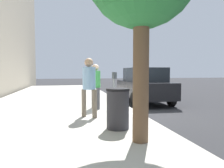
% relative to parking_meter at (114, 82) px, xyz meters
% --- Properties ---
extents(ground_plane, '(80.00, 80.00, 0.00)m').
position_rel_parking_meter_xyz_m(ground_plane, '(-0.09, -0.65, -1.17)').
color(ground_plane, '#2B2B2D').
rests_on(ground_plane, ground).
extents(sidewalk_slab, '(28.00, 6.00, 0.15)m').
position_rel_parking_meter_xyz_m(sidewalk_slab, '(-0.09, 2.35, -1.09)').
color(sidewalk_slab, '#B7B2A8').
rests_on(sidewalk_slab, ground_plane).
extents(parking_meter, '(0.36, 0.12, 1.41)m').
position_rel_parking_meter_xyz_m(parking_meter, '(0.00, 0.00, 0.00)').
color(parking_meter, gray).
rests_on(parking_meter, sidewalk_slab).
extents(pedestrian_at_meter, '(0.50, 0.37, 1.72)m').
position_rel_parking_meter_xyz_m(pedestrian_at_meter, '(-0.03, 0.75, -0.01)').
color(pedestrian_at_meter, '#47474C').
rests_on(pedestrian_at_meter, sidewalk_slab).
extents(pedestrian_bystander, '(0.41, 0.46, 1.84)m').
position_rel_parking_meter_xyz_m(pedestrian_bystander, '(-1.47, 1.14, 0.09)').
color(pedestrian_bystander, '#726656').
rests_on(pedestrian_bystander, sidewalk_slab).
extents(parked_sedan_near, '(4.46, 2.08, 1.77)m').
position_rel_parking_meter_xyz_m(parked_sedan_near, '(2.06, -2.00, -0.27)').
color(parked_sedan_near, black).
rests_on(parked_sedan_near, ground_plane).
extents(trash_bin, '(0.59, 0.59, 1.01)m').
position_rel_parking_meter_xyz_m(trash_bin, '(-2.90, 0.57, -0.51)').
color(trash_bin, '#2D2D33').
rests_on(trash_bin, sidewalk_slab).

